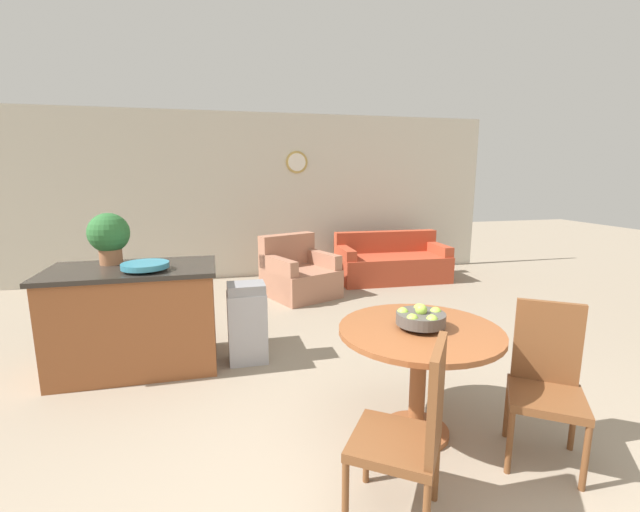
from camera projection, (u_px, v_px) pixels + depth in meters
wall_back at (262, 196)px, 7.14m from camera, size 8.00×0.09×2.70m
dining_table at (419, 353)px, 2.80m from camera, size 1.06×1.06×0.75m
dining_chair_near_left at (411, 429)px, 2.09m from camera, size 0.59×0.59×0.97m
dining_chair_near_right at (546, 377)px, 2.61m from camera, size 0.59×0.59×0.97m
fruit_bowl at (421, 318)px, 2.75m from camera, size 0.32×0.32×0.16m
kitchen_island at (136, 318)px, 3.83m from camera, size 1.42×0.81×0.93m
teal_bowl at (145, 266)px, 3.60m from camera, size 0.39×0.39×0.07m
potted_plant at (109, 235)px, 3.83m from camera, size 0.36×0.36×0.46m
trash_bin at (247, 323)px, 3.96m from camera, size 0.35×0.28×0.75m
couch at (391, 264)px, 7.03m from camera, size 1.79×0.92×0.77m
armchair at (298, 276)px, 6.14m from camera, size 1.14×1.16×0.86m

